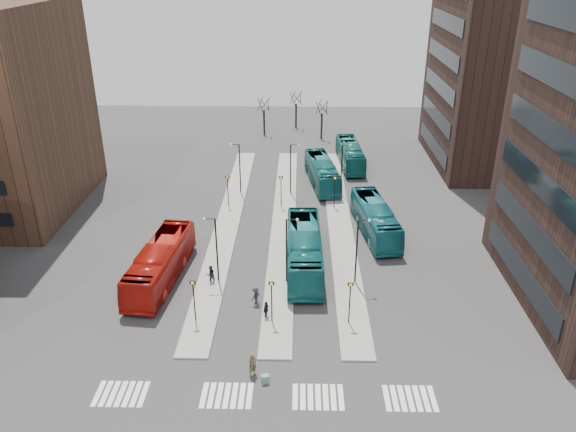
{
  "coord_description": "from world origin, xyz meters",
  "views": [
    {
      "loc": [
        3.64,
        -24.18,
        26.42
      ],
      "look_at": [
        2.66,
        21.13,
        5.0
      ],
      "focal_mm": 35.0,
      "sensor_mm": 36.0,
      "label": 1
    }
  ],
  "objects_px": {
    "suitcase": "(265,379)",
    "teal_bus_b": "(322,172)",
    "teal_bus_a": "(304,250)",
    "teal_bus_c": "(375,219)",
    "commuter_a": "(211,274)",
    "teal_bus_d": "(350,155)",
    "red_bus": "(160,263)",
    "commuter_c": "(256,296)",
    "traveller": "(253,365)",
    "commuter_b": "(266,310)"
  },
  "relations": [
    {
      "from": "commuter_a",
      "to": "commuter_c",
      "type": "height_order",
      "value": "commuter_a"
    },
    {
      "from": "commuter_a",
      "to": "teal_bus_b",
      "type": "bearing_deg",
      "value": -139.24
    },
    {
      "from": "red_bus",
      "to": "teal_bus_d",
      "type": "relative_size",
      "value": 1.11
    },
    {
      "from": "teal_bus_c",
      "to": "commuter_c",
      "type": "relative_size",
      "value": 7.77
    },
    {
      "from": "suitcase",
      "to": "commuter_c",
      "type": "distance_m",
      "value": 9.5
    },
    {
      "from": "teal_bus_d",
      "to": "red_bus",
      "type": "bearing_deg",
      "value": -126.38
    },
    {
      "from": "teal_bus_a",
      "to": "teal_bus_c",
      "type": "xyz_separation_m",
      "value": [
        7.31,
        7.11,
        -0.18
      ]
    },
    {
      "from": "teal_bus_b",
      "to": "traveller",
      "type": "height_order",
      "value": "teal_bus_b"
    },
    {
      "from": "red_bus",
      "to": "commuter_a",
      "type": "height_order",
      "value": "red_bus"
    },
    {
      "from": "teal_bus_b",
      "to": "commuter_c",
      "type": "height_order",
      "value": "teal_bus_b"
    },
    {
      "from": "commuter_b",
      "to": "teal_bus_c",
      "type": "bearing_deg",
      "value": -13.34
    },
    {
      "from": "teal_bus_a",
      "to": "traveller",
      "type": "distance_m",
      "value": 15.13
    },
    {
      "from": "commuter_b",
      "to": "teal_bus_a",
      "type": "bearing_deg",
      "value": 0.35
    },
    {
      "from": "teal_bus_b",
      "to": "teal_bus_c",
      "type": "xyz_separation_m",
      "value": [
        4.99,
        -13.3,
        0.03
      ]
    },
    {
      "from": "teal_bus_a",
      "to": "commuter_a",
      "type": "height_order",
      "value": "teal_bus_a"
    },
    {
      "from": "commuter_a",
      "to": "commuter_c",
      "type": "bearing_deg",
      "value": 118.13
    },
    {
      "from": "commuter_b",
      "to": "commuter_c",
      "type": "relative_size",
      "value": 1.03
    },
    {
      "from": "traveller",
      "to": "commuter_b",
      "type": "relative_size",
      "value": 1.15
    },
    {
      "from": "teal_bus_d",
      "to": "commuter_b",
      "type": "distance_m",
      "value": 36.7
    },
    {
      "from": "teal_bus_c",
      "to": "commuter_c",
      "type": "bearing_deg",
      "value": -138.43
    },
    {
      "from": "teal_bus_a",
      "to": "teal_bus_b",
      "type": "height_order",
      "value": "teal_bus_a"
    },
    {
      "from": "teal_bus_d",
      "to": "traveller",
      "type": "distance_m",
      "value": 43.25
    },
    {
      "from": "teal_bus_a",
      "to": "commuter_c",
      "type": "bearing_deg",
      "value": -124.77
    },
    {
      "from": "teal_bus_c",
      "to": "commuter_b",
      "type": "relative_size",
      "value": 7.54
    },
    {
      "from": "teal_bus_b",
      "to": "teal_bus_d",
      "type": "xyz_separation_m",
      "value": [
        4.03,
        7.01,
        -0.05
      ]
    },
    {
      "from": "teal_bus_a",
      "to": "teal_bus_d",
      "type": "bearing_deg",
      "value": 75.98
    },
    {
      "from": "teal_bus_a",
      "to": "teal_bus_b",
      "type": "distance_m",
      "value": 20.54
    },
    {
      "from": "suitcase",
      "to": "teal_bus_d",
      "type": "bearing_deg",
      "value": 62.62
    },
    {
      "from": "traveller",
      "to": "commuter_a",
      "type": "distance_m",
      "value": 12.67
    },
    {
      "from": "commuter_a",
      "to": "commuter_c",
      "type": "distance_m",
      "value": 5.22
    },
    {
      "from": "suitcase",
      "to": "teal_bus_b",
      "type": "bearing_deg",
      "value": 66.57
    },
    {
      "from": "teal_bus_b",
      "to": "suitcase",
      "type": "bearing_deg",
      "value": -106.61
    },
    {
      "from": "suitcase",
      "to": "commuter_a",
      "type": "relative_size",
      "value": 0.37
    },
    {
      "from": "commuter_a",
      "to": "commuter_b",
      "type": "bearing_deg",
      "value": 109.96
    },
    {
      "from": "red_bus",
      "to": "teal_bus_c",
      "type": "bearing_deg",
      "value": 31.5
    },
    {
      "from": "red_bus",
      "to": "teal_bus_b",
      "type": "distance_m",
      "value": 27.29
    },
    {
      "from": "suitcase",
      "to": "traveller",
      "type": "xyz_separation_m",
      "value": [
        -0.89,
        0.73,
        0.58
      ]
    },
    {
      "from": "red_bus",
      "to": "commuter_a",
      "type": "relative_size",
      "value": 7.28
    },
    {
      "from": "teal_bus_b",
      "to": "commuter_a",
      "type": "height_order",
      "value": "teal_bus_b"
    },
    {
      "from": "suitcase",
      "to": "teal_bus_a",
      "type": "height_order",
      "value": "teal_bus_a"
    },
    {
      "from": "traveller",
      "to": "commuter_c",
      "type": "distance_m",
      "value": 8.67
    },
    {
      "from": "red_bus",
      "to": "teal_bus_b",
      "type": "xyz_separation_m",
      "value": [
        14.95,
        22.84,
        -0.12
      ]
    },
    {
      "from": "traveller",
      "to": "commuter_a",
      "type": "height_order",
      "value": "traveller"
    },
    {
      "from": "commuter_a",
      "to": "commuter_c",
      "type": "relative_size",
      "value": 1.12
    },
    {
      "from": "teal_bus_c",
      "to": "traveller",
      "type": "height_order",
      "value": "teal_bus_c"
    },
    {
      "from": "teal_bus_c",
      "to": "commuter_a",
      "type": "xyz_separation_m",
      "value": [
        -15.5,
        -9.98,
        -0.78
      ]
    },
    {
      "from": "commuter_a",
      "to": "red_bus",
      "type": "bearing_deg",
      "value": -30.61
    },
    {
      "from": "traveller",
      "to": "teal_bus_d",
      "type": "bearing_deg",
      "value": 36.85
    },
    {
      "from": "teal_bus_b",
      "to": "commuter_c",
      "type": "xyz_separation_m",
      "value": [
        -6.34,
        -26.42,
        -0.84
      ]
    },
    {
      "from": "commuter_a",
      "to": "commuter_b",
      "type": "distance_m",
      "value": 7.32
    }
  ]
}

